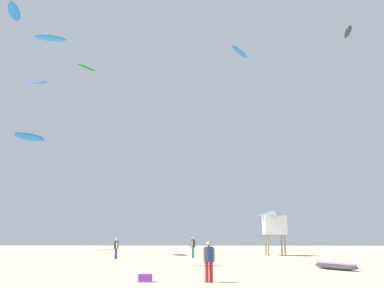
{
  "coord_description": "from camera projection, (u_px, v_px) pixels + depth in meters",
  "views": [
    {
      "loc": [
        0.47,
        -11.73,
        1.99
      ],
      "look_at": [
        0.0,
        17.4,
        8.23
      ],
      "focal_mm": 39.16,
      "sensor_mm": 36.0,
      "label": 1
    }
  ],
  "objects": [
    {
      "name": "person_left",
      "position": [
        193.0,
        246.0,
        35.1
      ],
      "size": [
        0.39,
        0.55,
        1.71
      ],
      "rotation": [
        0.0,
        0.0,
        6.03
      ],
      "color": "teal",
      "rests_on": "ground"
    },
    {
      "name": "person_foreground",
      "position": [
        209.0,
        258.0,
        17.57
      ],
      "size": [
        0.54,
        0.38,
        1.67
      ],
      "rotation": [
        0.0,
        0.0,
        4.98
      ],
      "color": "#B21E23",
      "rests_on": "ground"
    },
    {
      "name": "kite_grounded_near",
      "position": [
        336.0,
        266.0,
        23.55
      ],
      "size": [
        2.28,
        3.16,
        0.39
      ],
      "color": "#2D2D33",
      "rests_on": "ground"
    },
    {
      "name": "lifeguard_tower",
      "position": [
        274.0,
        222.0,
        39.07
      ],
      "size": [
        2.3,
        2.3,
        4.15
      ],
      "color": "#8C704C",
      "rests_on": "ground"
    },
    {
      "name": "cooler_box",
      "position": [
        145.0,
        278.0,
        17.59
      ],
      "size": [
        0.56,
        0.36,
        0.32
      ],
      "primitive_type": "cube",
      "color": "purple",
      "rests_on": "ground"
    },
    {
      "name": "kite_aloft_5",
      "position": [
        86.0,
        67.0,
        42.13
      ],
      "size": [
        1.92,
        2.37,
        0.6
      ],
      "color": "green"
    },
    {
      "name": "kite_aloft_8",
      "position": [
        37.0,
        82.0,
        56.95
      ],
      "size": [
        2.57,
        0.82,
        0.58
      ],
      "color": "blue"
    },
    {
      "name": "kite_aloft_4",
      "position": [
        30.0,
        137.0,
        54.69
      ],
      "size": [
        3.52,
        4.29,
        1.05
      ],
      "color": "blue"
    },
    {
      "name": "kite_aloft_3",
      "position": [
        348.0,
        32.0,
        44.87
      ],
      "size": [
        1.38,
        2.87,
        0.59
      ],
      "color": "#2D2D33"
    },
    {
      "name": "person_midground",
      "position": [
        116.0,
        247.0,
        33.46
      ],
      "size": [
        0.37,
        0.49,
        1.62
      ],
      "rotation": [
        0.0,
        0.0,
        3.6
      ],
      "color": "navy",
      "rests_on": "ground"
    },
    {
      "name": "kite_aloft_6",
      "position": [
        50.0,
        38.0,
        28.96
      ],
      "size": [
        2.26,
        1.23,
        0.35
      ],
      "color": "blue"
    },
    {
      "name": "kite_aloft_7",
      "position": [
        14.0,
        12.0,
        43.93
      ],
      "size": [
        2.03,
        4.08,
        0.75
      ],
      "color": "blue"
    },
    {
      "name": "kite_aloft_2",
      "position": [
        240.0,
        52.0,
        41.92
      ],
      "size": [
        2.49,
        3.38,
        0.75
      ],
      "color": "blue"
    }
  ]
}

